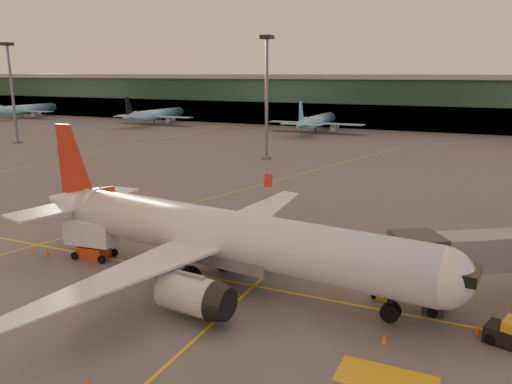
% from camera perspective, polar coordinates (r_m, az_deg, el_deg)
% --- Properties ---
extents(ground, '(600.00, 600.00, 0.00)m').
position_cam_1_polar(ground, '(42.50, -9.41, -11.92)').
color(ground, '#4C4F54').
rests_on(ground, ground).
extents(taxi_markings, '(100.12, 173.00, 0.01)m').
position_cam_1_polar(taxi_markings, '(83.52, 3.36, 0.94)').
color(taxi_markings, gold).
rests_on(taxi_markings, ground).
extents(terminal, '(400.00, 20.00, 17.60)m').
position_cam_1_polar(terminal, '(175.07, 17.46, 9.80)').
color(terminal, '#19382D').
rests_on(terminal, ground).
extents(mast_west_far, '(2.40, 2.40, 25.60)m').
position_cam_1_polar(mast_west_far, '(145.90, -26.16, 10.85)').
color(mast_west_far, slate).
rests_on(mast_west_far, ground).
extents(mast_west_near, '(2.40, 2.40, 25.60)m').
position_cam_1_polar(mast_west_near, '(106.29, 1.23, 11.72)').
color(mast_west_near, slate).
rests_on(mast_west_near, ground).
extents(distant_aircraft_row, '(290.00, 34.00, 13.00)m').
position_cam_1_polar(distant_aircraft_row, '(156.72, 8.42, 6.69)').
color(distant_aircraft_row, '#86D0E0').
rests_on(distant_aircraft_row, ground).
extents(main_airplane, '(43.08, 38.92, 13.00)m').
position_cam_1_polar(main_airplane, '(43.76, -4.52, -5.05)').
color(main_airplane, silver).
rests_on(main_airplane, ground).
extents(catering_truck, '(5.19, 2.63, 3.90)m').
position_cam_1_polar(catering_truck, '(52.42, -18.27, -4.87)').
color(catering_truck, '#AC3B18').
rests_on(catering_truck, ground).
extents(gpu_cart, '(1.86, 1.23, 1.03)m').
position_cam_1_polar(gpu_cart, '(43.02, 14.39, -11.12)').
color(gpu_cart, gold).
rests_on(gpu_cart, ground).
extents(cone_nose, '(0.40, 0.40, 0.51)m').
position_cam_1_polar(cone_nose, '(40.12, 24.04, -14.21)').
color(cone_nose, '#FF5E0D').
rests_on(cone_nose, ground).
extents(cone_tail, '(0.50, 0.50, 0.64)m').
position_cam_1_polar(cone_tail, '(55.31, -22.80, -6.39)').
color(cone_tail, '#FF5E0D').
rests_on(cone_tail, ground).
extents(cone_wing_right, '(0.41, 0.41, 0.52)m').
position_cam_1_polar(cone_wing_right, '(33.16, -18.84, -19.88)').
color(cone_wing_right, '#FF5E0D').
rests_on(cone_wing_right, ground).
extents(cone_wing_left, '(0.46, 0.46, 0.59)m').
position_cam_1_polar(cone_wing_left, '(59.81, 3.45, -3.88)').
color(cone_wing_left, '#FF5E0D').
rests_on(cone_wing_left, ground).
extents(cone_fwd, '(0.47, 0.47, 0.60)m').
position_cam_1_polar(cone_fwd, '(36.83, 14.48, -15.91)').
color(cone_fwd, '#FF5E0D').
rests_on(cone_fwd, ground).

